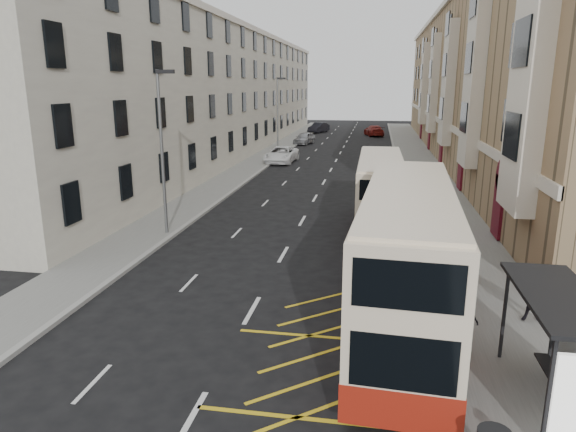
% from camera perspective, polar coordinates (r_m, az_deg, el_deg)
% --- Properties ---
extents(ground, '(200.00, 200.00, 0.00)m').
position_cam_1_polar(ground, '(14.43, -7.95, -16.92)').
color(ground, black).
rests_on(ground, ground).
extents(pavement_right, '(4.00, 120.00, 0.15)m').
position_cam_1_polar(pavement_right, '(42.54, 15.11, 3.92)').
color(pavement_right, slate).
rests_on(pavement_right, ground).
extents(pavement_left, '(3.00, 120.00, 0.15)m').
position_cam_1_polar(pavement_left, '(43.87, -5.53, 4.66)').
color(pavement_left, slate).
rests_on(pavement_left, ground).
extents(kerb_right, '(0.25, 120.00, 0.15)m').
position_cam_1_polar(kerb_right, '(42.39, 12.41, 4.05)').
color(kerb_right, gray).
rests_on(kerb_right, ground).
extents(kerb_left, '(0.25, 120.00, 0.15)m').
position_cam_1_polar(kerb_left, '(43.50, -3.62, 4.61)').
color(kerb_left, gray).
rests_on(kerb_left, ground).
extents(road_markings, '(10.00, 110.00, 0.01)m').
position_cam_1_polar(road_markings, '(57.32, 5.77, 6.88)').
color(road_markings, silver).
rests_on(road_markings, ground).
extents(terrace_right, '(10.75, 79.00, 15.25)m').
position_cam_1_polar(terrace_right, '(58.11, 21.23, 13.54)').
color(terrace_right, '#977C57').
rests_on(terrace_right, ground).
extents(terrace_left, '(9.18, 79.00, 13.25)m').
position_cam_1_polar(terrace_left, '(59.78, -7.34, 13.41)').
color(terrace_left, beige).
rests_on(terrace_left, ground).
extents(bus_shelter, '(1.65, 4.25, 2.70)m').
position_cam_1_polar(bus_shelter, '(13.25, 28.73, -11.22)').
color(bus_shelter, black).
rests_on(bus_shelter, pavement_right).
extents(guard_railing, '(0.06, 6.56, 1.01)m').
position_cam_1_polar(guard_railing, '(18.80, 16.26, -6.78)').
color(guard_railing, red).
rests_on(guard_railing, pavement_right).
extents(street_lamp_near, '(0.93, 0.18, 8.00)m').
position_cam_1_polar(street_lamp_near, '(25.99, -13.78, 7.76)').
color(street_lamp_near, slate).
rests_on(street_lamp_near, pavement_left).
extents(street_lamp_far, '(0.93, 0.18, 8.00)m').
position_cam_1_polar(street_lamp_far, '(54.75, -1.12, 11.46)').
color(street_lamp_far, slate).
rests_on(street_lamp_far, pavement_left).
extents(double_decker_front, '(3.25, 11.46, 4.52)m').
position_cam_1_polar(double_decker_front, '(16.16, 13.01, -4.62)').
color(double_decker_front, beige).
rests_on(double_decker_front, ground).
extents(double_decker_rear, '(2.29, 9.76, 3.88)m').
position_cam_1_polar(double_decker_rear, '(26.95, 10.16, 2.44)').
color(double_decker_rear, beige).
rests_on(double_decker_rear, ground).
extents(pedestrian_mid, '(0.98, 0.82, 1.84)m').
position_cam_1_polar(pedestrian_mid, '(18.06, 26.17, -7.90)').
color(pedestrian_mid, black).
rests_on(pedestrian_mid, pavement_right).
extents(pedestrian_far, '(1.07, 0.75, 1.69)m').
position_cam_1_polar(pedestrian_far, '(15.61, 18.59, -10.89)').
color(pedestrian_far, black).
rests_on(pedestrian_far, pavement_right).
extents(white_van, '(2.89, 5.77, 1.57)m').
position_cam_1_polar(white_van, '(50.62, -0.74, 6.84)').
color(white_van, white).
rests_on(white_van, ground).
extents(car_silver, '(2.64, 4.73, 1.52)m').
position_cam_1_polar(car_silver, '(66.40, 1.81, 8.63)').
color(car_silver, '#98999E').
rests_on(car_silver, ground).
extents(car_dark, '(3.23, 5.02, 1.56)m').
position_cam_1_polar(car_dark, '(82.87, 3.44, 9.78)').
color(car_dark, black).
rests_on(car_dark, ground).
extents(car_red, '(3.34, 5.72, 1.56)m').
position_cam_1_polar(car_red, '(78.32, 9.53, 9.34)').
color(car_red, maroon).
rests_on(car_red, ground).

